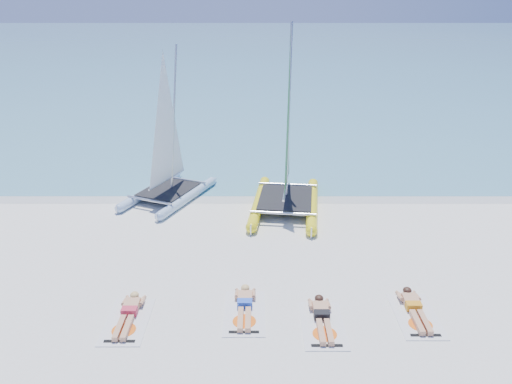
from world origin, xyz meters
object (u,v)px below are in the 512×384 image
(towel_b, at_px, (245,313))
(catamaran_blue, at_px, (167,154))
(towel_a, at_px, (127,321))
(sunbather_d, at_px, (414,307))
(catamaran_yellow, at_px, (287,149))
(sunbather_a, at_px, (129,312))
(towel_d, at_px, (416,316))
(sunbather_c, at_px, (322,316))
(sunbather_b, at_px, (245,304))
(towel_c, at_px, (323,325))

(towel_b, bearing_deg, catamaran_blue, 112.05)
(towel_a, height_order, sunbather_d, sunbather_d)
(catamaran_yellow, xyz_separation_m, towel_a, (-4.16, -7.16, -2.06))
(catamaran_blue, distance_m, towel_b, 8.16)
(catamaran_yellow, height_order, sunbather_d, catamaran_yellow)
(sunbather_a, bearing_deg, towel_d, 0.17)
(towel_b, height_order, towel_d, same)
(catamaran_yellow, height_order, towel_a, catamaran_yellow)
(sunbather_c, bearing_deg, catamaran_blue, 122.23)
(catamaran_yellow, relative_size, sunbather_b, 3.81)
(towel_c, height_order, towel_d, same)
(catamaran_yellow, bearing_deg, sunbather_c, -79.67)
(sunbather_c, bearing_deg, towel_a, -179.39)
(towel_a, bearing_deg, sunbather_b, 10.58)
(towel_a, xyz_separation_m, sunbather_c, (4.61, 0.05, 0.11))
(sunbather_b, height_order, sunbather_d, same)
(sunbather_a, distance_m, sunbather_b, 2.79)
(catamaran_yellow, xyz_separation_m, sunbather_b, (-1.39, -6.65, -1.95))
(sunbather_a, xyz_separation_m, towel_d, (6.90, 0.02, -0.11))
(catamaran_yellow, relative_size, sunbather_d, 3.81)
(towel_d, bearing_deg, sunbather_c, -175.90)
(towel_c, xyz_separation_m, sunbather_c, (0.00, 0.19, 0.11))
(sunbather_c, bearing_deg, sunbather_b, 165.71)
(sunbather_c, bearing_deg, catamaran_yellow, 93.62)
(sunbather_a, distance_m, towel_c, 4.63)
(towel_c, bearing_deg, sunbather_a, 175.84)
(catamaran_yellow, bearing_deg, sunbather_b, -95.11)
(towel_a, relative_size, sunbather_c, 1.07)
(sunbather_a, distance_m, sunbather_c, 4.61)
(sunbather_b, height_order, sunbather_c, same)
(towel_a, relative_size, towel_d, 1.00)
(towel_b, distance_m, sunbather_c, 1.86)
(sunbather_a, xyz_separation_m, towel_c, (4.61, -0.34, -0.11))
(towel_d, xyz_separation_m, sunbather_d, (0.00, 0.19, 0.11))
(catamaran_blue, height_order, towel_d, catamaran_blue)
(sunbather_b, relative_size, towel_d, 0.93)
(sunbather_c, distance_m, towel_d, 2.30)
(catamaran_blue, height_order, towel_b, catamaran_blue)
(towel_a, xyz_separation_m, sunbather_d, (6.90, 0.40, 0.11))
(catamaran_blue, relative_size, towel_d, 3.09)
(sunbather_a, height_order, sunbather_b, same)
(sunbather_b, bearing_deg, sunbather_a, -173.30)
(towel_b, bearing_deg, sunbather_a, -177.24)
(catamaran_blue, bearing_deg, sunbather_d, -22.09)
(towel_a, height_order, towel_c, same)
(sunbather_b, xyz_separation_m, towel_c, (1.84, -0.66, -0.11))
(towel_c, bearing_deg, catamaran_yellow, 93.52)
(catamaran_blue, relative_size, sunbather_c, 3.31)
(catamaran_blue, xyz_separation_m, sunbather_d, (7.12, -7.32, -1.59))
(towel_d, bearing_deg, catamaran_blue, 133.50)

